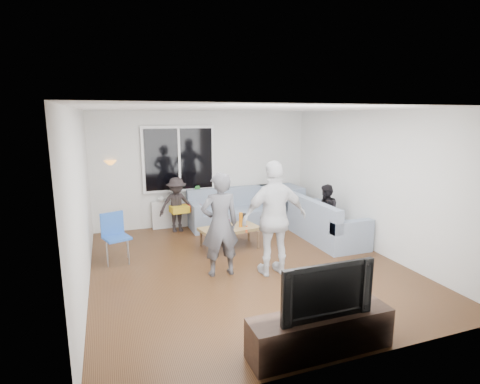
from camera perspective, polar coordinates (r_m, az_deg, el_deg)
name	(u,v)px	position (r m, az deg, el deg)	size (l,w,h in m)	color
floor	(246,266)	(6.51, 0.98, -11.20)	(5.00, 5.50, 0.04)	#56351C
ceiling	(247,108)	(6.01, 1.07, 12.70)	(5.00, 5.50, 0.04)	white
wall_back	(204,168)	(8.74, -5.46, 3.59)	(5.00, 0.04, 2.60)	silver
wall_front	(350,243)	(3.76, 16.34, -7.52)	(5.00, 0.04, 2.60)	silver
wall_left	(80,202)	(5.76, -23.15, -1.42)	(0.04, 5.50, 2.60)	silver
wall_right	(373,181)	(7.39, 19.61, 1.53)	(0.04, 5.50, 2.60)	silver
window_frame	(179,159)	(8.50, -9.29, 4.97)	(1.62, 0.06, 1.47)	white
window_glass	(179,159)	(8.46, -9.23, 4.94)	(1.50, 0.02, 1.35)	black
window_mullion	(179,159)	(8.45, -9.22, 4.94)	(0.05, 0.03, 1.35)	white
radiator	(181,213)	(8.69, -8.97, -3.21)	(1.30, 0.12, 0.62)	silver
potted_plant	(196,192)	(8.63, -6.66, -0.01)	(0.18, 0.15, 0.33)	#2B6C2B
vase	(161,198)	(8.50, -11.88, -0.93)	(0.16, 0.16, 0.16)	silver
sofa_back_section	(239,208)	(8.63, -0.09, -2.38)	(2.30, 0.85, 0.85)	gray
sofa_right_section	(325,219)	(7.91, 12.78, -3.96)	(0.85, 2.00, 0.85)	gray
sofa_corner	(281,204)	(9.03, 6.23, -1.82)	(0.85, 0.85, 0.85)	gray
cushion_yellow	(179,209)	(8.24, -9.20, -2.59)	(0.38, 0.32, 0.14)	gold
cushion_red	(192,207)	(8.37, -7.35, -2.31)	(0.36, 0.30, 0.13)	maroon
coffee_table	(229,237)	(7.27, -1.62, -6.91)	(1.10, 0.60, 0.40)	#987A49
pitcher	(225,224)	(7.12, -2.25, -4.90)	(0.17, 0.17, 0.17)	#9B1C43
side_chair	(117,238)	(6.81, -18.23, -6.74)	(0.40, 0.40, 0.86)	#2755AC
floor_lamp	(113,196)	(8.63, -18.80, -0.58)	(0.32, 0.32, 1.56)	orange
player_left	(220,225)	(5.88, -3.07, -4.97)	(0.60, 0.40, 1.66)	#46464A
player_right	(275,219)	(5.92, 5.30, -4.04)	(1.07, 0.45, 1.83)	silver
spectator_right	(326,212)	(7.85, 12.92, -3.00)	(0.55, 0.43, 1.14)	black
spectator_back	(177,205)	(8.26, -9.59, -1.93)	(0.78, 0.45, 1.20)	black
tv_console	(320,333)	(4.36, 12.13, -20.20)	(1.60, 0.40, 0.44)	#34231A
television	(323,287)	(4.12, 12.45, -14.00)	(1.05, 0.14, 0.60)	black
bottle_b	(224,224)	(7.04, -2.45, -4.94)	(0.08, 0.08, 0.21)	green
bottle_d	(241,220)	(7.20, 0.12, -4.23)	(0.07, 0.07, 0.28)	orange
bottle_e	(244,218)	(7.44, 0.66, -4.01)	(0.07, 0.07, 0.21)	black
bottle_c	(227,221)	(7.33, -2.01, -4.38)	(0.07, 0.07, 0.18)	black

